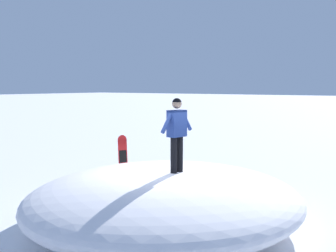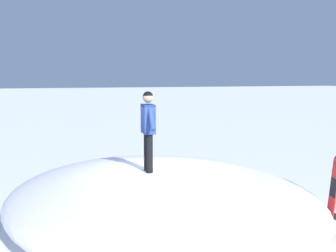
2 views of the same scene
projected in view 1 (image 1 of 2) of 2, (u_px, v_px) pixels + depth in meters
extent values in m
plane|color=white|center=(167.00, 222.00, 9.75)|extent=(240.00, 240.00, 0.00)
ellipsoid|color=white|center=(165.00, 198.00, 9.54)|extent=(8.50, 8.10, 1.20)
cylinder|color=black|center=(180.00, 154.00, 9.41)|extent=(0.14, 0.14, 0.77)
cylinder|color=black|center=(174.00, 155.00, 9.26)|extent=(0.14, 0.14, 0.77)
cube|color=navy|center=(177.00, 123.00, 9.27)|extent=(0.45, 0.26, 0.57)
sphere|color=tan|center=(177.00, 104.00, 9.23)|extent=(0.21, 0.21, 0.21)
cylinder|color=navy|center=(186.00, 120.00, 9.49)|extent=(0.38, 0.12, 0.48)
cylinder|color=navy|center=(167.00, 122.00, 9.04)|extent=(0.38, 0.12, 0.48)
sphere|color=black|center=(177.00, 103.00, 9.23)|extent=(0.20, 0.20, 0.20)
cube|color=red|center=(123.00, 166.00, 12.59)|extent=(0.31, 0.22, 1.49)
cylinder|color=red|center=(122.00, 140.00, 12.56)|extent=(0.27, 0.14, 0.28)
cube|color=black|center=(123.00, 156.00, 12.57)|extent=(0.23, 0.12, 0.36)
cube|color=black|center=(122.00, 156.00, 12.62)|extent=(0.21, 0.14, 0.11)
cube|color=black|center=(123.00, 175.00, 12.63)|extent=(0.21, 0.14, 0.11)
ellipsoid|color=#4C4C51|center=(206.00, 176.00, 13.77)|extent=(0.43, 0.31, 0.39)
ellipsoid|color=slate|center=(209.00, 177.00, 13.90)|extent=(0.13, 0.21, 0.19)
cube|color=#4C4C51|center=(206.00, 171.00, 13.75)|extent=(0.36, 0.26, 0.06)
cylinder|color=#4C4C51|center=(199.00, 183.00, 13.67)|extent=(0.28, 0.07, 0.04)
cylinder|color=#4C4C51|center=(203.00, 183.00, 13.58)|extent=(0.28, 0.07, 0.04)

